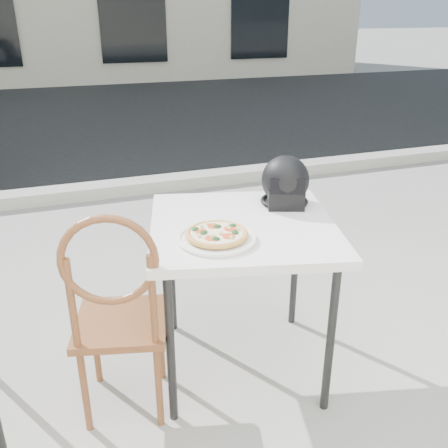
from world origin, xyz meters
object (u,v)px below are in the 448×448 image
object	(u,v)px
helmet	(285,183)
cafe_chair_main	(117,307)
plate	(217,238)
pizza	(217,234)
cafe_table_main	(243,237)

from	to	relation	value
helmet	cafe_chair_main	xyz separation A→B (m)	(-0.92, -0.31, -0.35)
plate	cafe_chair_main	distance (m)	0.51
helmet	cafe_chair_main	bearing A→B (deg)	-141.08
pizza	helmet	world-z (taller)	helmet
cafe_table_main	cafe_chair_main	bearing A→B (deg)	-166.36
helmet	cafe_chair_main	world-z (taller)	helmet
plate	helmet	bearing A→B (deg)	32.92
cafe_chair_main	pizza	bearing A→B (deg)	-164.34
pizza	helmet	xyz separation A→B (m)	(0.47, 0.30, 0.08)
cafe_table_main	pizza	bearing A→B (deg)	-141.18
cafe_table_main	pizza	world-z (taller)	pizza
pizza	helmet	size ratio (longest dim) A/B	0.85
plate	pizza	world-z (taller)	pizza
cafe_table_main	helmet	world-z (taller)	helmet
helmet	pizza	bearing A→B (deg)	-127.01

